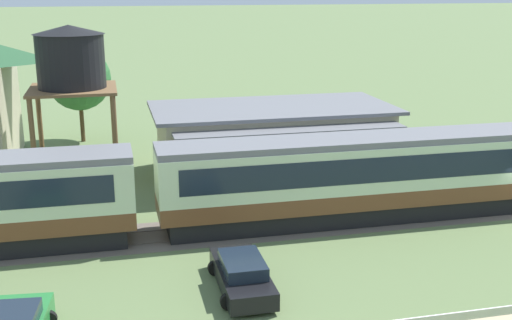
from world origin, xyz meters
TOP-DOWN VIEW (x-y plane):
  - passenger_train at (-7.00, 0.91)m, footprint 65.73×2.85m
  - railway_track at (-12.30, 0.91)m, footprint 125.91×3.60m
  - station_building at (-10.18, 9.84)m, footprint 14.31×8.51m
  - water_tower at (-21.58, 10.66)m, footprint 4.79×4.79m
  - parked_car_black at (-15.23, -5.09)m, footprint 2.17×4.54m
  - yard_tree_0 at (-21.60, 20.34)m, footprint 4.48×4.48m

SIDE VIEW (x-z plane):
  - railway_track at x=-12.30m, z-range -0.01..0.03m
  - parked_car_black at x=-15.23m, z-range -0.03..1.28m
  - station_building at x=-10.18m, z-range 0.03..4.06m
  - passenger_train at x=-7.00m, z-range 0.23..4.35m
  - yard_tree_0 at x=-21.60m, z-range 1.15..7.94m
  - water_tower at x=-21.58m, z-range 2.47..11.37m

